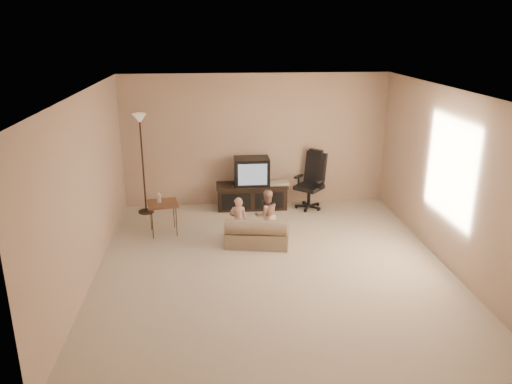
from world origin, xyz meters
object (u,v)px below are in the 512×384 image
Objects in this scene: child_sofa at (257,234)px; floor_lamp at (141,142)px; tv_stand at (252,187)px; toddler_left at (238,220)px; side_table at (162,204)px; toddler_right at (266,215)px; office_chair at (311,187)px.

floor_lamp is at bearing 149.06° from child_sofa.
tv_stand reaches higher than toddler_left.
toddler_right reaches higher than side_table.
office_chair is at bearing -139.80° from toddler_right.
side_table is (-1.58, -1.10, 0.11)m from tv_stand.
toddler_left is 0.48m from toddler_right.
toddler_left is (-1.47, -1.54, -0.01)m from office_chair.
side_table is 1.37m from floor_lamp.
tv_stand reaches higher than side_table.
toddler_left is at bearing -23.18° from side_table.
side_table is 0.69× the size of child_sofa.
child_sofa is 1.37× the size of toddler_left.
toddler_left is 0.92× the size of toddler_right.
office_chair is at bearing 64.68° from child_sofa.
toddler_left is (-0.36, -1.63, -0.02)m from tv_stand.
tv_stand is 1.12m from office_chair.
child_sofa is (-1.19, -1.67, -0.21)m from office_chair.
side_table is 1.34m from toddler_left.
office_chair is 1.33× the size of toddler_right.
floor_lamp reaches higher than tv_stand.
tv_stand is at bearing 2.52° from floor_lamp.
child_sofa is at bearing -82.80° from office_chair.
office_chair is 1.74m from toddler_right.
floor_lamp is 2.39× the size of toddler_left.
tv_stand is 2.20m from floor_lamp.
office_chair is (1.11, -0.09, -0.01)m from tv_stand.
office_chair is 2.13m from toddler_left.
toddler_right is at bearing -82.82° from office_chair.
toddler_left reaches higher than side_table.
side_table is at bearing -67.98° from floor_lamp.
office_chair reaches higher than child_sofa.
tv_stand is 0.74× the size of floor_lamp.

